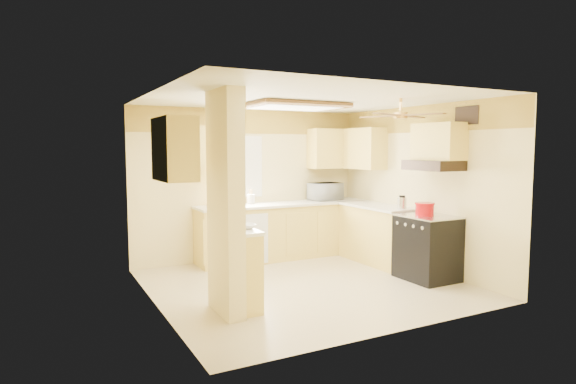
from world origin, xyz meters
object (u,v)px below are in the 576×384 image
microwave (325,192)px  stove (427,247)px  bowl (246,226)px  dutch_oven (425,209)px  kettle (402,203)px

microwave → stove: bearing=92.4°
microwave → bowl: microwave is taller
bowl → dutch_oven: bearing=-0.2°
microwave → bowl: (-2.42, -2.15, -0.13)m
microwave → kettle: size_ratio=2.65×
stove → kettle: kettle is taller
kettle → microwave: bearing=102.3°
stove → kettle: 0.81m
bowl → dutch_oven: dutch_oven is taller
microwave → dutch_oven: (0.29, -2.16, -0.09)m
stove → bowl: 2.80m
dutch_oven → kettle: bearing=83.2°
stove → microwave: bearing=98.7°
stove → microwave: 2.30m
microwave → bowl: 3.24m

